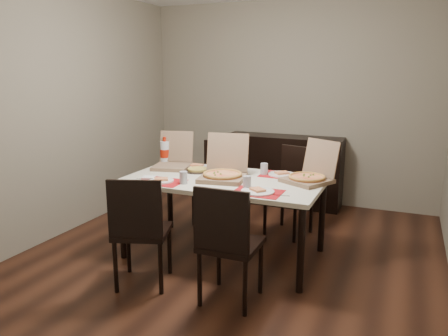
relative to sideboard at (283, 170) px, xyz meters
The scene contains 19 objects.
ground 1.84m from the sideboard, 90.00° to the right, with size 3.80×4.00×0.02m, color #3C1E12.
room_walls 1.86m from the sideboard, 90.00° to the right, with size 3.84×4.02×2.62m.
sideboard is the anchor object (origin of this frame).
dining_table 1.82m from the sideboard, 92.33° to the right, with size 1.80×1.00×0.75m.
chair_near_left 2.69m from the sideboard, 99.38° to the right, with size 0.53×0.53×0.93m.
chair_near_right 2.65m from the sideboard, 83.40° to the right, with size 0.42×0.42×0.93m.
chair_far_left 1.09m from the sideboard, 118.84° to the right, with size 0.42×0.42×0.93m.
chair_far_right 1.03m from the sideboard, 69.03° to the right, with size 0.52×0.52×0.93m.
setting_near_left 2.21m from the sideboard, 103.41° to the right, with size 0.52×0.30×0.11m.
setting_near_right 2.16m from the sideboard, 81.01° to the right, with size 0.47×0.30×0.11m.
setting_far_left 1.61m from the sideboard, 107.85° to the right, with size 0.51×0.30×0.11m.
setting_far_right 1.56m from the sideboard, 76.98° to the right, with size 0.43×0.30×0.11m.
napkin_loose 1.85m from the sideboard, 93.42° to the right, with size 0.12×0.11×0.02m, color white.
pizza_box_center 1.86m from the sideboard, 92.21° to the right, with size 0.46×0.50×0.40m.
pizza_box_right 1.80m from the sideboard, 67.27° to the right, with size 0.51×0.53×0.37m.
pizza_box_left 1.78m from the sideboard, 115.14° to the right, with size 0.43×0.46×0.36m.
faina_plate 1.72m from the sideboard, 104.60° to the right, with size 0.28×0.28×0.03m.
dip_bowl 1.63m from the sideboard, 88.95° to the right, with size 0.14×0.14×0.03m, color white.
soda_bottle 1.78m from the sideboard, 121.11° to the right, with size 0.10×0.10×0.30m.
Camera 1 is at (1.45, -3.63, 1.74)m, focal length 35.00 mm.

